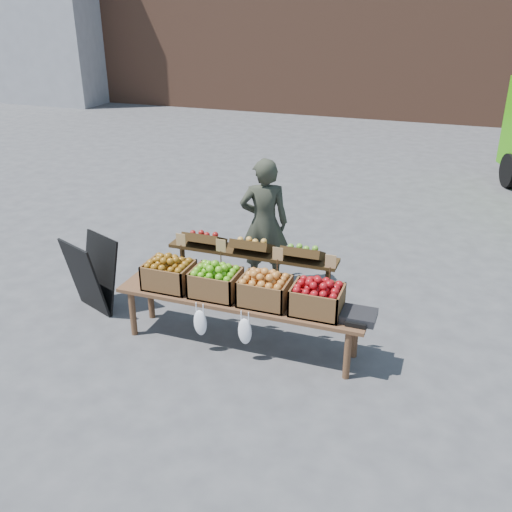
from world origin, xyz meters
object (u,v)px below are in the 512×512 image
at_px(chalkboard_sign, 92,275).
at_px(crate_green_apples, 317,300).
at_px(vendor, 264,223).
at_px(back_table, 252,273).
at_px(crate_red_apples, 265,291).
at_px(crate_russet_pears, 216,283).
at_px(weighing_scale, 359,316).
at_px(crate_golden_apples, 169,275).
at_px(display_bench, 240,322).

xyz_separation_m(chalkboard_sign, crate_green_apples, (2.77, -0.15, 0.25)).
distance_m(vendor, back_table, 0.84).
bearing_deg(chalkboard_sign, back_table, 40.26).
height_order(crate_red_apples, crate_green_apples, same).
relative_size(back_table, crate_russet_pears, 4.20).
relative_size(vendor, back_table, 0.81).
bearing_deg(chalkboard_sign, vendor, 61.06).
bearing_deg(crate_green_apples, crate_russet_pears, 180.00).
height_order(crate_red_apples, weighing_scale, crate_red_apples).
height_order(crate_golden_apples, weighing_scale, crate_golden_apples).
xyz_separation_m(vendor, back_table, (0.12, -0.77, -0.33)).
xyz_separation_m(display_bench, crate_red_apples, (0.28, 0.00, 0.42)).
height_order(vendor, crate_russet_pears, vendor).
bearing_deg(crate_green_apples, crate_golden_apples, 180.00).
relative_size(chalkboard_sign, crate_golden_apples, 1.84).
relative_size(chalkboard_sign, weighing_scale, 2.71).
bearing_deg(crate_red_apples, back_table, 119.12).
height_order(crate_golden_apples, crate_russet_pears, same).
bearing_deg(crate_red_apples, vendor, 109.24).
bearing_deg(crate_red_apples, crate_golden_apples, 180.00).
height_order(vendor, crate_red_apples, vendor).
relative_size(vendor, display_bench, 0.63).
bearing_deg(back_table, crate_green_apples, -37.13).
xyz_separation_m(crate_green_apples, weighing_scale, (0.43, 0.00, -0.10)).
bearing_deg(display_bench, chalkboard_sign, 175.65).
relative_size(chalkboard_sign, crate_russet_pears, 1.84).
bearing_deg(crate_russet_pears, vendor, 88.82).
bearing_deg(weighing_scale, crate_golden_apples, 180.00).
height_order(vendor, chalkboard_sign, vendor).
bearing_deg(crate_golden_apples, chalkboard_sign, 172.46).
bearing_deg(back_table, crate_red_apples, -60.88).
bearing_deg(display_bench, crate_red_apples, 0.00).
distance_m(crate_russet_pears, crate_green_apples, 1.10).
height_order(back_table, crate_red_apples, back_table).
bearing_deg(chalkboard_sign, crate_russet_pears, 17.69).
distance_m(back_table, crate_golden_apples, 1.02).
bearing_deg(crate_red_apples, crate_green_apples, 0.00).
bearing_deg(chalkboard_sign, crate_golden_apples, 15.22).
relative_size(display_bench, crate_golden_apples, 5.40).
bearing_deg(vendor, crate_red_apples, 87.76).
xyz_separation_m(crate_red_apples, weighing_scale, (0.97, 0.00, -0.10)).
relative_size(crate_russet_pears, crate_green_apples, 1.00).
distance_m(display_bench, weighing_scale, 1.29).
bearing_deg(crate_green_apples, chalkboard_sign, 176.94).
relative_size(crate_golden_apples, crate_russet_pears, 1.00).
distance_m(chalkboard_sign, weighing_scale, 3.20).
relative_size(back_table, crate_green_apples, 4.20).
xyz_separation_m(crate_golden_apples, crate_russet_pears, (0.55, 0.00, 0.00)).
bearing_deg(crate_golden_apples, back_table, 45.85).
xyz_separation_m(display_bench, crate_russet_pears, (-0.28, 0.00, 0.42)).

